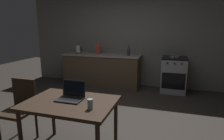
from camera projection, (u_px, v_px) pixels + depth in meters
ground_plane at (96, 120)px, 3.47m from camera, size 12.00×12.00×0.00m
back_wall at (139, 36)px, 5.36m from camera, size 6.40×0.10×2.74m
kitchen_counter at (102, 70)px, 5.51m from camera, size 2.16×0.64×0.89m
stove_oven at (174, 75)px, 4.95m from camera, size 0.60×0.62×0.89m
dining_table at (70, 107)px, 2.44m from camera, size 1.10×0.79×0.72m
chair at (20, 106)px, 2.79m from camera, size 0.40×0.40×0.89m
laptop at (71, 96)px, 2.48m from camera, size 0.32×0.25×0.23m
electric_kettle at (78, 49)px, 5.60m from camera, size 0.17×0.15×0.23m
bottle at (129, 51)px, 5.12m from camera, size 0.07×0.07×0.26m
frying_pan at (175, 56)px, 4.83m from camera, size 0.24×0.41×0.05m
drinking_glass at (90, 104)px, 2.18m from camera, size 0.06×0.06×0.12m
cereal_box at (98, 49)px, 5.44m from camera, size 0.13×0.05×0.30m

